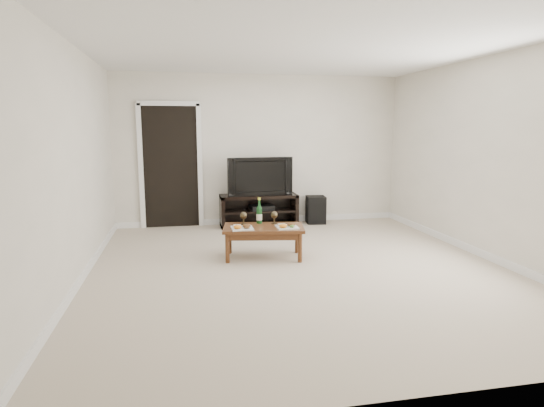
{
  "coord_description": "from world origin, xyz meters",
  "views": [
    {
      "loc": [
        -1.36,
        -5.16,
        1.7
      ],
      "look_at": [
        -0.21,
        0.67,
        0.7
      ],
      "focal_mm": 30.0,
      "sensor_mm": 36.0,
      "label": 1
    }
  ],
  "objects_px": {
    "subwoofer": "(316,210)",
    "coffee_table": "(264,242)",
    "media_console": "(259,210)",
    "television": "(259,176)"
  },
  "relations": [
    {
      "from": "subwoofer",
      "to": "coffee_table",
      "type": "relative_size",
      "value": 0.47
    },
    {
      "from": "subwoofer",
      "to": "media_console",
      "type": "bearing_deg",
      "value": -172.6
    },
    {
      "from": "television",
      "to": "subwoofer",
      "type": "relative_size",
      "value": 2.32
    },
    {
      "from": "subwoofer",
      "to": "coffee_table",
      "type": "xyz_separation_m",
      "value": [
        -1.3,
        -1.98,
        -0.03
      ]
    },
    {
      "from": "television",
      "to": "coffee_table",
      "type": "relative_size",
      "value": 1.09
    },
    {
      "from": "television",
      "to": "subwoofer",
      "type": "height_order",
      "value": "television"
    },
    {
      "from": "media_console",
      "to": "coffee_table",
      "type": "bearing_deg",
      "value": -97.79
    },
    {
      "from": "coffee_table",
      "to": "media_console",
      "type": "bearing_deg",
      "value": 82.21
    },
    {
      "from": "coffee_table",
      "to": "television",
      "type": "bearing_deg",
      "value": 82.21
    },
    {
      "from": "media_console",
      "to": "television",
      "type": "relative_size",
      "value": 1.18
    }
  ]
}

